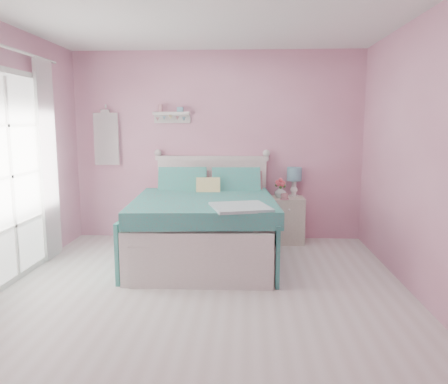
# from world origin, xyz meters

# --- Properties ---
(floor) EXTENTS (4.50, 4.50, 0.00)m
(floor) POSITION_xyz_m (0.00, 0.00, 0.00)
(floor) COLOR beige
(floor) RESTS_ON ground
(room_shell) EXTENTS (4.50, 4.50, 4.50)m
(room_shell) POSITION_xyz_m (0.00, 0.00, 1.58)
(room_shell) COLOR #C17A94
(room_shell) RESTS_ON floor
(bed) EXTENTS (1.70, 2.07, 1.17)m
(bed) POSITION_xyz_m (-0.08, 1.24, 0.40)
(bed) COLOR silver
(bed) RESTS_ON floor
(nightstand) EXTENTS (0.43, 0.43, 0.62)m
(nightstand) POSITION_xyz_m (0.97, 2.02, 0.31)
(nightstand) COLOR beige
(nightstand) RESTS_ON floor
(table_lamp) EXTENTS (0.20, 0.20, 0.40)m
(table_lamp) POSITION_xyz_m (1.06, 2.12, 0.90)
(table_lamp) COLOR white
(table_lamp) RESTS_ON nightstand
(vase) EXTENTS (0.16, 0.16, 0.16)m
(vase) POSITION_xyz_m (0.87, 2.01, 0.70)
(vase) COLOR silver
(vase) RESTS_ON nightstand
(teacup) EXTENTS (0.11, 0.11, 0.08)m
(teacup) POSITION_xyz_m (0.91, 1.86, 0.66)
(teacup) COLOR pink
(teacup) RESTS_ON nightstand
(roses) EXTENTS (0.14, 0.11, 0.12)m
(roses) POSITION_xyz_m (0.86, 2.00, 0.82)
(roses) COLOR #DA4A5B
(roses) RESTS_ON vase
(wall_shelf) EXTENTS (0.50, 0.15, 0.25)m
(wall_shelf) POSITION_xyz_m (-0.63, 2.19, 1.73)
(wall_shelf) COLOR silver
(wall_shelf) RESTS_ON room_shell
(hanging_dress) EXTENTS (0.34, 0.03, 0.72)m
(hanging_dress) POSITION_xyz_m (-1.55, 2.18, 1.40)
(hanging_dress) COLOR white
(hanging_dress) RESTS_ON room_shell
(french_door) EXTENTS (0.04, 1.32, 2.16)m
(french_door) POSITION_xyz_m (-1.97, 0.40, 1.07)
(french_door) COLOR silver
(french_door) RESTS_ON floor
(curtain_far) EXTENTS (0.04, 0.40, 2.32)m
(curtain_far) POSITION_xyz_m (-1.92, 1.14, 1.18)
(curtain_far) COLOR white
(curtain_far) RESTS_ON floor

